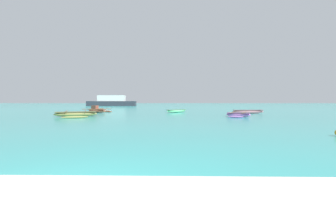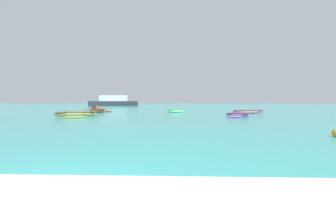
% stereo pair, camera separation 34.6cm
% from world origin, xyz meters
% --- Properties ---
extents(ground_plane, '(240.00, 240.00, 0.00)m').
position_xyz_m(ground_plane, '(0.00, 0.00, 0.00)').
color(ground_plane, '#38ADA8').
extents(moored_boat_0, '(3.71, 4.03, 0.93)m').
position_xyz_m(moored_boat_0, '(-8.09, 25.80, 0.30)').
color(moored_boat_0, '#D66B4B').
rests_on(moored_boat_0, ground_plane).
extents(moored_boat_1, '(4.00, 5.05, 0.55)m').
position_xyz_m(moored_boat_1, '(-7.66, 18.49, 0.26)').
color(moored_boat_1, '#9C944E').
rests_on(moored_boat_1, ground_plane).
extents(moored_boat_2, '(2.88, 2.75, 0.40)m').
position_xyz_m(moored_boat_2, '(2.39, 26.18, 0.22)').
color(moored_boat_2, '#8BE6A4').
rests_on(moored_boat_2, ground_plane).
extents(moored_boat_3, '(3.79, 0.70, 0.46)m').
position_xyz_m(moored_boat_3, '(10.88, 23.58, 0.26)').
color(moored_boat_3, '#B5727C').
rests_on(moored_boat_3, ground_plane).
extents(moored_boat_4, '(2.64, 3.49, 0.45)m').
position_xyz_m(moored_boat_4, '(8.27, 18.55, 0.21)').
color(moored_boat_4, '#D07AD1').
rests_on(moored_boat_4, ground_plane).
extents(distant_ferry, '(13.49, 2.97, 2.97)m').
position_xyz_m(distant_ferry, '(-15.26, 59.50, 1.21)').
color(distant_ferry, '#2D333D').
rests_on(distant_ferry, ground_plane).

